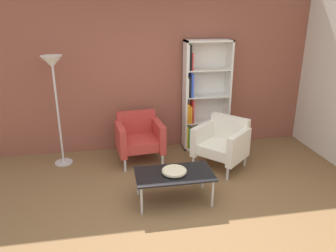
{
  "coord_description": "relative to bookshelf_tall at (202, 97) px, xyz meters",
  "views": [
    {
      "loc": [
        -0.7,
        -3.14,
        2.42
      ],
      "look_at": [
        0.02,
        0.84,
        0.95
      ],
      "focal_mm": 35.38,
      "sensor_mm": 36.0,
      "label": 1
    }
  ],
  "objects": [
    {
      "name": "ground_plane",
      "position": [
        -0.87,
        -2.25,
        -0.92
      ],
      "size": [
        8.32,
        8.32,
        0.0
      ],
      "primitive_type": "plane",
      "color": "brown"
    },
    {
      "name": "floor_lamp_torchiere",
      "position": [
        -2.38,
        -0.29,
        0.53
      ],
      "size": [
        0.32,
        0.32,
        1.74
      ],
      "color": "silver",
      "rests_on": "ground_plane"
    },
    {
      "name": "armchair_by_bookshelf",
      "position": [
        -1.15,
        -0.37,
        -0.51
      ],
      "size": [
        0.78,
        0.73,
        0.78
      ],
      "rotation": [
        0.0,
        0.0,
        0.1
      ],
      "color": "#B73833",
      "rests_on": "ground_plane"
    },
    {
      "name": "armchair_spare_guest",
      "position": [
        0.12,
        -0.83,
        -0.51
      ],
      "size": [
        0.95,
        0.95,
        0.78
      ],
      "rotation": [
        0.0,
        0.0,
        -0.84
      ],
      "color": "white",
      "rests_on": "ground_plane"
    },
    {
      "name": "decorative_bowl",
      "position": [
        -0.82,
        -1.69,
        -0.49
      ],
      "size": [
        0.32,
        0.32,
        0.05
      ],
      "color": "beige",
      "rests_on": "coffee_table_low"
    },
    {
      "name": "coffee_table_low",
      "position": [
        -0.82,
        -1.69,
        -0.55
      ],
      "size": [
        1.0,
        0.56,
        0.4
      ],
      "color": "black",
      "rests_on": "ground_plane"
    },
    {
      "name": "brick_back_panel",
      "position": [
        -0.87,
        0.21,
        0.53
      ],
      "size": [
        6.4,
        0.12,
        2.9
      ],
      "primitive_type": "cube",
      "color": "brown",
      "rests_on": "ground_plane"
    },
    {
      "name": "bookshelf_tall",
      "position": [
        0.0,
        0.0,
        0.0
      ],
      "size": [
        0.8,
        0.3,
        1.9
      ],
      "color": "silver",
      "rests_on": "ground_plane"
    }
  ]
}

